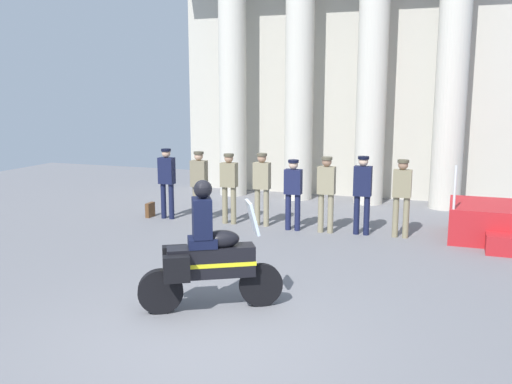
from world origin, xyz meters
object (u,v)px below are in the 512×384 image
officer_in_row_6 (362,189)px  officer_in_row_7 (402,192)px  officer_in_row_0 (167,178)px  officer_in_row_2 (229,183)px  officer_in_row_5 (326,188)px  motorcycle_with_rider (206,257)px  briefcase_on_ground (150,210)px  officer_in_row_4 (293,189)px  officer_in_row_1 (199,180)px  officer_in_row_3 (262,183)px

officer_in_row_6 → officer_in_row_7: officer_in_row_6 is taller
officer_in_row_0 → officer_in_row_2: (1.64, 0.02, -0.03)m
officer_in_row_5 → officer_in_row_7: 1.62m
officer_in_row_5 → motorcycle_with_rider: 5.02m
officer_in_row_5 → briefcase_on_ground: 4.58m
motorcycle_with_rider → officer_in_row_7: bearing=36.1°
officer_in_row_6 → officer_in_row_7: 0.83m
officer_in_row_0 → motorcycle_with_rider: 6.07m
officer_in_row_4 → officer_in_row_7: bearing=-176.8°
officer_in_row_1 → officer_in_row_7: bearing=179.5°
officer_in_row_4 → officer_in_row_6: size_ratio=0.93×
officer_in_row_6 → officer_in_row_5: bearing=6.3°
officer_in_row_7 → briefcase_on_ground: 6.17m
officer_in_row_7 → briefcase_on_ground: bearing=-0.1°
officer_in_row_0 → officer_in_row_5: 4.00m
officer_in_row_6 → motorcycle_with_rider: size_ratio=0.91×
officer_in_row_2 → briefcase_on_ground: officer_in_row_2 is taller
officer_in_row_0 → briefcase_on_ground: (-0.51, 0.02, -0.85)m
officer_in_row_4 → motorcycle_with_rider: (0.14, -4.95, -0.16)m
officer_in_row_2 → officer_in_row_3: (0.80, 0.05, 0.02)m
motorcycle_with_rider → briefcase_on_ground: 6.40m
officer_in_row_0 → officer_in_row_7: officer_in_row_0 is taller
officer_in_row_6 → officer_in_row_7: size_ratio=1.03×
officer_in_row_5 → officer_in_row_3: bearing=-5.1°
briefcase_on_ground → officer_in_row_2: bearing=-0.0°
officer_in_row_7 → motorcycle_with_rider: (-2.23, -5.11, -0.20)m
officer_in_row_5 → officer_in_row_7: officer_in_row_5 is taller
officer_in_row_3 → officer_in_row_4: bearing=168.6°
officer_in_row_2 → officer_in_row_3: officer_in_row_3 is taller
officer_in_row_0 → officer_in_row_4: size_ratio=1.08×
officer_in_row_3 → officer_in_row_4: (0.80, -0.15, -0.06)m
officer_in_row_4 → officer_in_row_5: size_ratio=0.95×
officer_in_row_2 → officer_in_row_5: bearing=177.7°
officer_in_row_0 → officer_in_row_4: 3.25m
officer_in_row_1 → officer_in_row_5: size_ratio=1.00×
officer_in_row_1 → briefcase_on_ground: size_ratio=4.70×
officer_in_row_1 → officer_in_row_7: size_ratio=1.00×
motorcycle_with_rider → officer_in_row_0: bearing=93.5°
officer_in_row_1 → officer_in_row_5: 3.16m
officer_in_row_0 → officer_in_row_3: 2.45m
officer_in_row_0 → officer_in_row_5: officer_in_row_0 is taller
officer_in_row_2 → officer_in_row_5: size_ratio=0.99×
officer_in_row_3 → officer_in_row_7: 3.16m
officer_in_row_5 → officer_in_row_6: 0.79m
officer_in_row_1 → briefcase_on_ground: bearing=1.5°
officer_in_row_2 → motorcycle_with_rider: 5.34m
officer_in_row_0 → officer_in_row_5: size_ratio=1.02×
officer_in_row_2 → officer_in_row_7: officer_in_row_7 is taller
officer_in_row_1 → motorcycle_with_rider: 5.70m
officer_in_row_6 → motorcycle_with_rider: motorcycle_with_rider is taller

